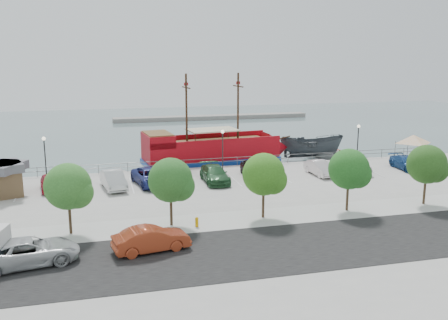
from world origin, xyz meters
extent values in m
plane|color=slate|center=(0.00, 0.00, -1.00)|extent=(160.00, 160.00, 0.00)
cube|color=#9B9A96|center=(0.00, -21.00, -0.60)|extent=(100.00, 58.00, 1.20)
cube|color=black|center=(0.00, -16.00, 0.01)|extent=(100.00, 8.00, 0.04)
cube|color=#AEAEAE|center=(0.00, -10.00, 0.01)|extent=(100.00, 4.00, 0.05)
cylinder|color=slate|center=(0.00, 7.80, 0.95)|extent=(50.00, 0.06, 0.06)
cylinder|color=slate|center=(0.00, 7.80, 0.55)|extent=(50.00, 0.06, 0.06)
cube|color=gray|center=(10.00, 55.00, -0.60)|extent=(40.00, 3.00, 0.80)
cube|color=#A10711|center=(-0.14, 11.53, 0.84)|extent=(15.96, 6.61, 2.52)
cube|color=#143C99|center=(-0.14, 11.53, 0.02)|extent=(16.28, 6.93, 0.58)
cone|color=#A10711|center=(8.32, 12.52, 0.84)|extent=(3.62, 4.98, 4.65)
cube|color=#A10711|center=(-6.40, 10.80, 2.78)|extent=(3.45, 5.15, 1.36)
cube|color=brown|center=(-6.40, 10.80, 3.50)|extent=(3.21, 4.74, 0.12)
cube|color=brown|center=(0.34, 11.58, 2.15)|extent=(13.00, 5.69, 0.15)
cube|color=#A10711|center=(-0.41, 13.84, 2.44)|extent=(15.42, 1.99, 0.68)
cube|color=#A10711|center=(0.13, 9.22, 2.44)|extent=(15.42, 1.99, 0.68)
cylinder|color=#382111|center=(3.23, 11.92, 6.07)|extent=(0.26, 0.26, 7.94)
cylinder|color=#382111|center=(-3.03, 11.19, 6.07)|extent=(0.26, 0.26, 7.94)
cylinder|color=#382111|center=(3.23, 11.92, 8.49)|extent=(0.47, 2.90, 0.14)
cylinder|color=#382111|center=(-3.03, 11.19, 8.49)|extent=(0.47, 2.90, 0.14)
cube|color=beige|center=(0.05, 11.55, 3.55)|extent=(6.01, 4.31, 0.12)
cylinder|color=#382111|center=(9.00, 12.59, 2.00)|extent=(2.41, 0.43, 0.57)
imported|color=#3A4146|center=(12.96, 12.46, 0.51)|extent=(8.32, 5.03, 3.02)
imported|color=silver|center=(14.82, 12.84, -0.23)|extent=(6.17, 8.01, 1.53)
cube|color=gray|center=(-12.79, 9.20, -0.81)|extent=(6.67, 4.40, 0.37)
cube|color=slate|center=(8.93, 9.20, -0.82)|extent=(6.69, 3.37, 0.37)
cube|color=gray|center=(17.14, 9.20, -0.79)|extent=(7.55, 3.18, 0.42)
cube|color=brown|center=(-21.33, 1.30, 1.16)|extent=(4.01, 4.01, 2.32)
cylinder|color=slate|center=(20.52, 5.88, 1.16)|extent=(0.08, 0.08, 2.32)
cylinder|color=slate|center=(23.25, 5.63, 1.16)|extent=(0.08, 0.08, 2.32)
cylinder|color=slate|center=(20.27, 3.15, 1.16)|extent=(0.08, 0.08, 2.32)
cylinder|color=slate|center=(23.00, 2.90, 1.16)|extent=(0.08, 0.08, 2.32)
pyramid|color=silver|center=(21.76, 4.39, 3.22)|extent=(4.82, 4.82, 0.95)
imported|color=#B8BBBD|center=(-17.15, -14.74, 0.81)|extent=(6.23, 3.75, 1.62)
imported|color=#A4391C|center=(-9.92, -14.47, 0.80)|extent=(5.07, 2.55, 1.60)
cylinder|color=#DB9603|center=(-6.28, -10.80, 0.30)|extent=(0.24, 0.24, 0.60)
sphere|color=#DB9603|center=(-6.28, -10.80, 0.62)|extent=(0.26, 0.26, 0.26)
cylinder|color=black|center=(-18.00, 6.50, 2.00)|extent=(0.12, 0.12, 4.00)
sphere|color=#FFF2CC|center=(-18.00, 6.50, 4.10)|extent=(0.36, 0.36, 0.36)
cylinder|color=black|center=(0.00, 6.50, 2.00)|extent=(0.12, 0.12, 4.00)
sphere|color=#FFF2CC|center=(0.00, 6.50, 4.10)|extent=(0.36, 0.36, 0.36)
cylinder|color=black|center=(16.00, 6.50, 2.00)|extent=(0.12, 0.12, 4.00)
sphere|color=#FFF2CC|center=(16.00, 6.50, 4.10)|extent=(0.36, 0.36, 0.36)
cylinder|color=#473321|center=(-15.00, -10.00, 1.10)|extent=(0.20, 0.20, 2.20)
sphere|color=#2E6325|center=(-15.00, -10.00, 3.40)|extent=(3.20, 3.20, 3.20)
sphere|color=#2E6325|center=(-14.40, -10.30, 3.00)|extent=(2.20, 2.20, 2.20)
cylinder|color=#473321|center=(-8.00, -10.00, 1.10)|extent=(0.20, 0.20, 2.20)
sphere|color=#255520|center=(-8.00, -10.00, 3.40)|extent=(3.20, 3.20, 3.20)
sphere|color=#255520|center=(-7.40, -10.30, 3.00)|extent=(2.20, 2.20, 2.20)
cylinder|color=#473321|center=(-1.00, -10.00, 1.10)|extent=(0.20, 0.20, 2.20)
sphere|color=#30651A|center=(-1.00, -10.00, 3.40)|extent=(3.20, 3.20, 3.20)
sphere|color=#30651A|center=(-0.40, -10.30, 3.00)|extent=(2.20, 2.20, 2.20)
cylinder|color=#473321|center=(6.00, -10.00, 1.10)|extent=(0.20, 0.20, 2.20)
sphere|color=#1F551C|center=(6.00, -10.00, 3.40)|extent=(3.20, 3.20, 3.20)
sphere|color=#1F551C|center=(6.60, -10.30, 3.00)|extent=(2.20, 2.20, 2.20)
cylinder|color=#473321|center=(13.00, -10.00, 1.10)|extent=(0.20, 0.20, 2.20)
sphere|color=#234918|center=(13.00, -10.00, 3.40)|extent=(3.20, 3.20, 3.20)
sphere|color=#234918|center=(13.60, -10.30, 3.00)|extent=(2.20, 2.20, 2.20)
imported|color=#AD0B1F|center=(-17.29, 2.27, 0.72)|extent=(2.24, 4.41, 1.44)
imported|color=silver|center=(-11.68, 1.38, 0.82)|extent=(2.50, 5.21, 1.65)
imported|color=navy|center=(-8.19, 1.79, 0.80)|extent=(3.72, 6.19, 1.61)
imported|color=#26562F|center=(-2.10, 1.35, 0.79)|extent=(2.24, 5.47, 1.59)
imported|color=black|center=(2.15, 2.74, 0.81)|extent=(2.34, 4.93, 1.63)
imported|color=silver|center=(9.02, 1.49, 0.73)|extent=(1.79, 4.53, 1.47)
imported|color=slate|center=(12.82, 1.71, 0.74)|extent=(2.72, 5.44, 1.48)
imported|color=navy|center=(19.14, 1.57, 0.70)|extent=(2.21, 4.94, 1.41)
camera|label=1|loc=(-12.81, -44.28, 12.23)|focal=40.00mm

